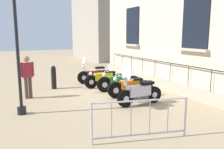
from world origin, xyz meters
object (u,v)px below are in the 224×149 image
(motorcycle_orange, at_px, (130,87))
(crowd_barrier, at_px, (141,119))
(lamppost, at_px, (16,22))
(pedestrian_standing, at_px, (27,75))
(motorcycle_maroon, at_px, (95,75))
(motorcycle_green, at_px, (119,82))
(bollard, at_px, (54,77))
(motorcycle_silver, at_px, (140,93))
(motorcycle_yellow, at_px, (104,79))

(motorcycle_orange, relative_size, crowd_barrier, 0.83)
(lamppost, height_order, crowd_barrier, lamppost)
(lamppost, relative_size, pedestrian_standing, 2.33)
(crowd_barrier, bearing_deg, motorcycle_orange, -117.41)
(motorcycle_maroon, height_order, motorcycle_green, motorcycle_maroon)
(bollard, height_order, pedestrian_standing, pedestrian_standing)
(motorcycle_silver, relative_size, crowd_barrier, 0.80)
(motorcycle_maroon, xyz_separation_m, motorcycle_green, (-0.29, 2.28, -0.00))
(pedestrian_standing, bearing_deg, motorcycle_yellow, -172.61)
(crowd_barrier, distance_m, bollard, 6.52)
(motorcycle_orange, bearing_deg, motorcycle_yellow, -84.00)
(motorcycle_maroon, relative_size, crowd_barrier, 0.82)
(motorcycle_orange, relative_size, lamppost, 0.49)
(motorcycle_orange, relative_size, pedestrian_standing, 1.14)
(pedestrian_standing, bearing_deg, bollard, -136.86)
(lamppost, distance_m, bollard, 4.33)
(motorcycle_maroon, distance_m, motorcycle_green, 2.29)
(motorcycle_green, relative_size, motorcycle_silver, 1.09)
(pedestrian_standing, bearing_deg, motorcycle_maroon, -155.25)
(bollard, bearing_deg, motorcycle_yellow, 161.80)
(crowd_barrier, bearing_deg, motorcycle_maroon, -103.01)
(motorcycle_yellow, xyz_separation_m, motorcycle_green, (-0.27, 1.09, 0.01))
(motorcycle_green, distance_m, crowd_barrier, 5.01)
(motorcycle_orange, distance_m, crowd_barrier, 4.02)
(motorcycle_maroon, bearing_deg, crowd_barrier, 76.99)
(motorcycle_yellow, xyz_separation_m, bollard, (2.30, -0.76, 0.15))
(crowd_barrier, bearing_deg, motorcycle_silver, -122.66)
(pedestrian_standing, bearing_deg, motorcycle_green, 170.85)
(motorcycle_green, relative_size, crowd_barrier, 0.87)
(bollard, bearing_deg, lamppost, 60.82)
(motorcycle_green, bearing_deg, pedestrian_standing, -9.15)
(motorcycle_yellow, bearing_deg, lamppost, 30.48)
(bollard, distance_m, pedestrian_standing, 1.84)
(motorcycle_silver, bearing_deg, motorcycle_orange, -103.32)
(motorcycle_yellow, bearing_deg, bollard, -18.20)
(motorcycle_maroon, bearing_deg, pedestrian_standing, 24.75)
(motorcycle_green, distance_m, bollard, 3.17)
(motorcycle_green, height_order, pedestrian_standing, pedestrian_standing)
(motorcycle_orange, bearing_deg, motorcycle_silver, 76.68)
(motorcycle_green, height_order, lamppost, lamppost)
(lamppost, bearing_deg, motorcycle_orange, -177.05)
(lamppost, bearing_deg, crowd_barrier, 126.03)
(motorcycle_green, xyz_separation_m, crowd_barrier, (1.89, 4.64, 0.14))
(lamppost, height_order, pedestrian_standing, lamppost)
(motorcycle_yellow, distance_m, motorcycle_silver, 3.25)
(crowd_barrier, bearing_deg, lamppost, -53.97)
(bollard, bearing_deg, motorcycle_maroon, -169.36)
(crowd_barrier, relative_size, bollard, 2.12)
(motorcycle_silver, xyz_separation_m, pedestrian_standing, (3.58, -2.78, 0.53))
(lamppost, bearing_deg, motorcycle_green, -163.33)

